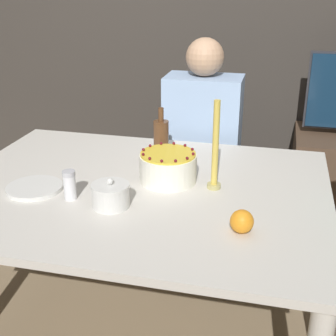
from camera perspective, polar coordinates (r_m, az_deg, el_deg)
The scene contains 11 objects.
ground_plane at distance 2.28m, azimuth -3.33°, elevation -19.62°, with size 12.00×12.00×0.00m, color #8C7556.
wall_behind at distance 3.06m, azimuth 4.07°, elevation 18.25°, with size 8.00×0.05×2.60m.
dining_table at distance 1.90m, azimuth -3.77°, elevation -4.85°, with size 1.50×1.15×0.75m.
cake at distance 1.88m, azimuth -0.00°, elevation 0.11°, with size 0.23×0.23×0.13m.
sugar_bowl at distance 1.70m, azimuth -7.00°, elevation -3.30°, with size 0.14×0.14×0.11m.
sugar_shaker at distance 1.77m, azimuth -11.90°, elevation -2.03°, with size 0.05×0.05×0.11m.
plate_stack at distance 1.90m, azimuth -15.96°, elevation -2.33°, with size 0.22×0.22×0.02m.
candle at distance 1.79m, azimuth 5.78°, elevation 1.90°, with size 0.05×0.05×0.35m.
bottle at distance 2.15m, azimuth -0.84°, elevation 3.80°, with size 0.07×0.07×0.22m.
orange_fruit_0 at distance 1.54m, azimuth 8.99°, elevation -6.45°, with size 0.08×0.08×0.08m.
person_man_blue_shirt at distance 2.61m, azimuth 4.12°, elevation 0.18°, with size 0.40×0.34×1.24m.
Camera 1 is at (0.52, -1.61, 1.53)m, focal length 50.00 mm.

